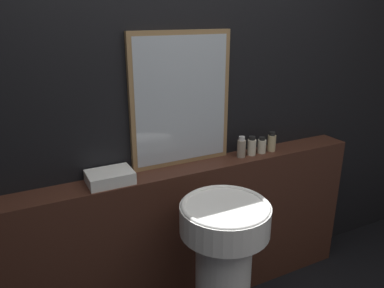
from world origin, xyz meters
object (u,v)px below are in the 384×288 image
Objects in this scene: pedestal_sink at (223,271)px; mirror at (181,100)px; shampoo_bottle at (241,148)px; body_wash_bottle at (272,142)px; towel_stack at (110,177)px; conditioner_bottle at (252,146)px; lotion_bottle at (262,146)px.

mirror reaches higher than pedestal_sink.
body_wash_bottle is at bearing 0.00° from shampoo_bottle.
body_wash_bottle reaches higher than towel_stack.
conditioner_bottle is at bearing -9.77° from mirror.
lotion_bottle is 0.82× the size of body_wash_bottle.
shampoo_bottle is at bearing 180.00° from conditioner_bottle.
towel_stack is at bearing 180.00° from body_wash_bottle.
mirror is 7.21× the size of lotion_bottle.
mirror is at bearing 170.23° from conditioner_bottle.
pedestal_sink is at bearing -140.63° from lotion_bottle.
body_wash_bottle is at bearing 0.00° from conditioner_bottle.
shampoo_bottle reaches higher than pedestal_sink.
shampoo_bottle reaches higher than body_wash_bottle.
lotion_bottle is (0.08, -0.00, -0.01)m from conditioner_bottle.
mirror is at bearing 172.72° from body_wash_bottle.
mirror is at bearing 9.62° from towel_stack.
shampoo_bottle reaches higher than conditioner_bottle.
body_wash_bottle is (0.59, -0.08, -0.32)m from mirror.
conditioner_bottle reaches higher than lotion_bottle.
lotion_bottle is at bearing -8.34° from mirror.
pedestal_sink is at bearing -92.26° from mirror.
shampoo_bottle is (0.38, 0.44, 0.45)m from pedestal_sink.
lotion_bottle is at bearing -0.00° from shampoo_bottle.
lotion_bottle is (0.54, 0.44, 0.44)m from pedestal_sink.
conditioner_bottle is 0.08m from lotion_bottle.
lotion_bottle is at bearing -180.00° from body_wash_bottle.
shampoo_bottle reaches higher than lotion_bottle.
mirror is at bearing 171.66° from lotion_bottle.
conditioner_bottle is (0.08, 0.00, -0.00)m from shampoo_bottle.
body_wash_bottle is (0.08, 0.00, 0.01)m from lotion_bottle.
pedestal_sink is 0.78m from conditioner_bottle.
body_wash_bottle is at bearing 35.70° from pedestal_sink.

